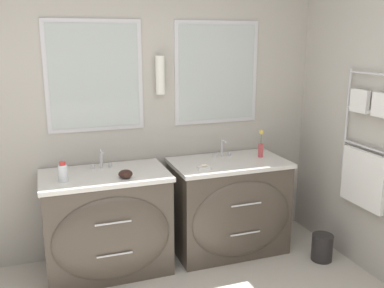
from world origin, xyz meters
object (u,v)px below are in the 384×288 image
Objects in this scene: vanity_right at (230,206)px; vanity_left at (108,223)px; flower_vase at (261,146)px; waste_bin at (322,247)px; toiletry_bottle at (63,173)px; amenity_bowl at (125,174)px.

vanity_left is at bearing 180.00° from vanity_right.
vanity_left and vanity_right have the same top height.
flower_vase is 1.07× the size of waste_bin.
toiletry_bottle reaches higher than vanity_right.
amenity_bowl is 1.27m from flower_vase.
waste_bin is (1.76, -0.43, -0.30)m from vanity_left.
waste_bin is at bearing -10.53° from amenity_bowl.
flower_vase is at bearing 2.53° from vanity_left.
flower_vase is (1.39, 0.06, 0.51)m from vanity_left.
toiletry_bottle is at bearing 171.17° from amenity_bowl.
vanity_right is at bearing 7.86° from amenity_bowl.
toiletry_bottle is 1.71m from flower_vase.
amenity_bowl is 0.47× the size of waste_bin.
waste_bin is at bearing -10.16° from toiletry_bottle.
vanity_left reaches higher than waste_bin.
vanity_right reaches higher than waste_bin.
vanity_right is 1.47m from toiletry_bottle.
flower_vase is at bearing 10.90° from vanity_right.
amenity_bowl is at bearing -43.53° from vanity_left.
vanity_right is 4.31× the size of waste_bin.
toiletry_bottle is 0.62× the size of flower_vase.
vanity_left is 6.52× the size of toiletry_bottle.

